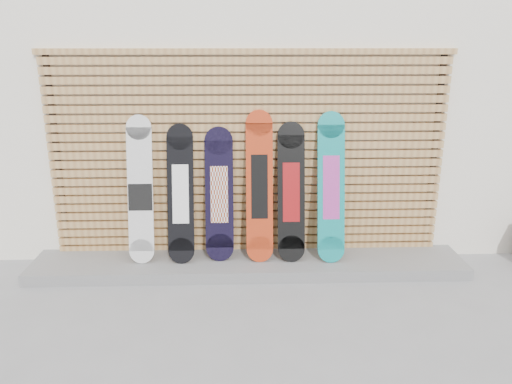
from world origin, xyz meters
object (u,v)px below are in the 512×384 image
at_px(snowboard_4, 291,192).
at_px(snowboard_0, 140,191).
at_px(snowboard_1, 181,194).
at_px(snowboard_2, 219,194).
at_px(snowboard_5, 331,187).
at_px(snowboard_3, 259,187).

bearing_deg(snowboard_4, snowboard_0, 179.79).
height_order(snowboard_1, snowboard_2, snowboard_1).
bearing_deg(snowboard_1, snowboard_0, 178.91).
xyz_separation_m(snowboard_1, snowboard_5, (1.58, -0.01, 0.06)).
distance_m(snowboard_0, snowboard_1, 0.42).
distance_m(snowboard_0, snowboard_2, 0.82).
distance_m(snowboard_0, snowboard_4, 1.58).
relative_size(snowboard_0, snowboard_4, 1.05).
distance_m(snowboard_0, snowboard_3, 1.24).
xyz_separation_m(snowboard_0, snowboard_2, (0.82, 0.02, -0.05)).
relative_size(snowboard_3, snowboard_4, 1.09).
xyz_separation_m(snowboard_3, snowboard_5, (0.75, -0.02, -0.01)).
bearing_deg(snowboard_0, snowboard_1, -1.09).
height_order(snowboard_1, snowboard_5, snowboard_5).
bearing_deg(snowboard_3, snowboard_5, -1.46).
xyz_separation_m(snowboard_2, snowboard_4, (0.76, -0.02, 0.02)).
bearing_deg(snowboard_2, snowboard_3, -2.40).
bearing_deg(snowboard_4, snowboard_3, 179.08).
distance_m(snowboard_3, snowboard_5, 0.75).
relative_size(snowboard_1, snowboard_2, 1.02).
relative_size(snowboard_0, snowboard_1, 1.07).
bearing_deg(snowboard_3, snowboard_2, 177.60).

